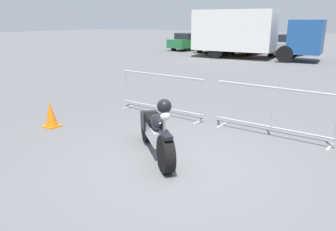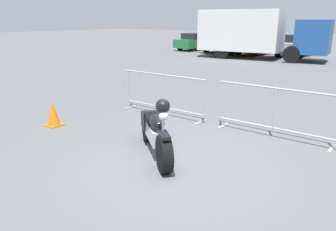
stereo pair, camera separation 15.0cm
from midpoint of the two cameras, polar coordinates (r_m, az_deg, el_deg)
ground_plane at (r=5.72m, az=0.90°, el=-8.39°), size 120.00×120.00×0.00m
motorcycle at (r=5.94m, az=-2.90°, el=-2.68°), size 1.72×1.52×1.20m
crowd_barrier_near at (r=8.43m, az=-1.85°, el=3.79°), size 2.56×0.51×1.07m
crowd_barrier_far at (r=7.16m, az=17.23°, el=0.77°), size 2.56×0.51×1.07m
box_truck at (r=21.62m, az=13.62°, el=13.95°), size 7.87×2.90×2.98m
parked_car_green at (r=27.19m, az=3.71°, el=12.76°), size 2.20×4.16×1.34m
parked_car_yellow at (r=25.72m, az=8.53°, el=12.50°), size 2.33×4.41×1.42m
parked_car_red at (r=24.59m, az=13.98°, el=11.96°), size 2.22×4.20×1.36m
parked_car_silver at (r=24.33m, az=20.30°, el=11.47°), size 2.32×4.40×1.42m
traffic_cone at (r=8.03m, az=-20.25°, el=0.13°), size 0.34×0.34×0.59m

